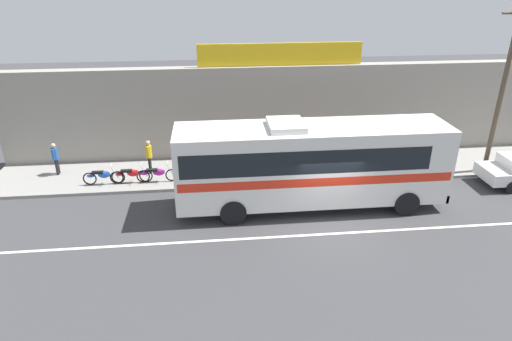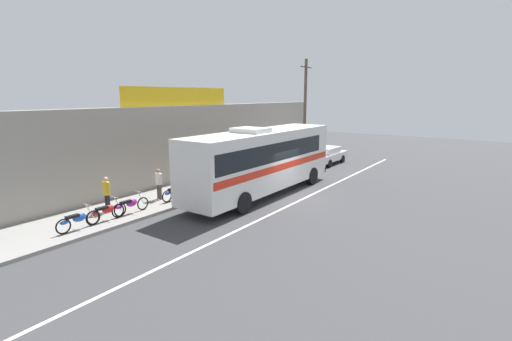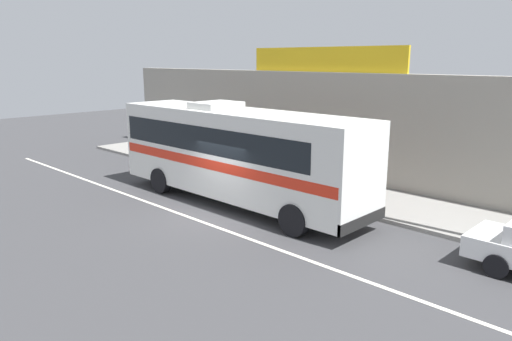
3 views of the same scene
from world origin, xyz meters
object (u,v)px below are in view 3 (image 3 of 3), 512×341
(motorcycle_blue, at_px, (173,152))
(motorcycle_red, at_px, (223,163))
(pedestrian_by_curb, at_px, (154,133))
(motorcycle_purple, at_px, (158,149))
(pedestrian_far_right, at_px, (197,141))
(motorcycle_green, at_px, (186,155))
(pedestrian_far_left, at_px, (229,149))
(intercity_bus, at_px, (235,150))

(motorcycle_blue, bearing_deg, motorcycle_red, 0.07)
(pedestrian_by_curb, bearing_deg, motorcycle_purple, -30.13)
(motorcycle_purple, bearing_deg, pedestrian_far_right, 28.07)
(motorcycle_green, xyz_separation_m, pedestrian_far_left, (2.36, 0.80, 0.50))
(motorcycle_red, bearing_deg, motorcycle_blue, -179.93)
(pedestrian_far_left, bearing_deg, pedestrian_by_curb, 175.34)
(motorcycle_red, relative_size, pedestrian_by_curb, 1.18)
(motorcycle_blue, distance_m, pedestrian_by_curb, 3.96)
(motorcycle_red, xyz_separation_m, motorcycle_blue, (-3.94, -0.00, 0.00))
(motorcycle_purple, bearing_deg, motorcycle_green, 0.16)
(motorcycle_blue, bearing_deg, pedestrian_far_right, 54.72)
(motorcycle_green, xyz_separation_m, motorcycle_blue, (-1.17, 0.03, 0.00))
(motorcycle_red, height_order, pedestrian_far_right, pedestrian_far_right)
(intercity_bus, xyz_separation_m, motorcycle_red, (-3.79, 2.77, -1.50))
(pedestrian_far_right, bearing_deg, intercity_bus, -28.62)
(pedestrian_far_left, bearing_deg, motorcycle_blue, -167.68)
(pedestrian_far_right, bearing_deg, pedestrian_by_curb, 176.10)
(motorcycle_red, bearing_deg, motorcycle_green, -179.34)
(motorcycle_blue, xyz_separation_m, pedestrian_far_left, (3.52, 0.77, 0.50))
(intercity_bus, height_order, pedestrian_far_right, intercity_bus)
(pedestrian_by_curb, bearing_deg, pedestrian_far_right, -3.90)
(motorcycle_purple, height_order, pedestrian_far_right, pedestrian_far_right)
(motorcycle_blue, xyz_separation_m, pedestrian_by_curb, (-3.69, 1.36, 0.49))
(motorcycle_red, distance_m, motorcycle_blue, 3.94)
(motorcycle_green, distance_m, motorcycle_purple, 2.46)
(motorcycle_purple, height_order, pedestrian_by_curb, pedestrian_by_curb)
(motorcycle_green, height_order, motorcycle_blue, same)
(motorcycle_purple, relative_size, pedestrian_far_left, 1.14)
(motorcycle_red, distance_m, motorcycle_green, 2.78)
(motorcycle_red, height_order, pedestrian_far_left, pedestrian_far_left)
(intercity_bus, relative_size, motorcycle_blue, 5.88)
(motorcycle_purple, height_order, motorcycle_blue, same)
(pedestrian_far_left, relative_size, pedestrian_by_curb, 1.02)
(motorcycle_blue, bearing_deg, motorcycle_purple, -178.49)
(motorcycle_red, relative_size, pedestrian_far_right, 1.12)
(motorcycle_green, height_order, pedestrian_by_curb, pedestrian_by_curb)
(motorcycle_red, relative_size, motorcycle_blue, 0.99)
(intercity_bus, relative_size, motorcycle_red, 5.96)
(pedestrian_far_right, height_order, pedestrian_by_curb, pedestrian_far_right)
(pedestrian_far_left, bearing_deg, motorcycle_purple, -170.53)
(pedestrian_far_left, relative_size, pedestrian_far_right, 0.97)
(motorcycle_purple, relative_size, motorcycle_blue, 0.97)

